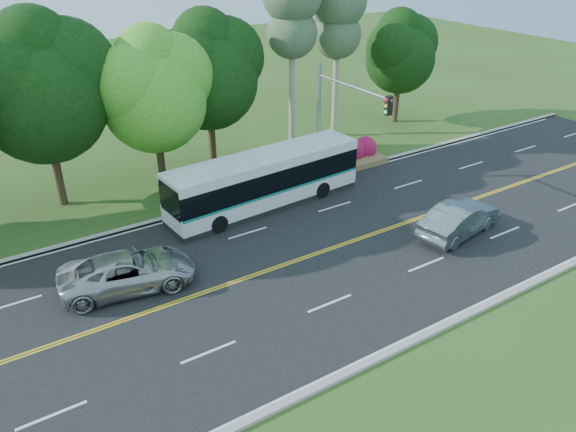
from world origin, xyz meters
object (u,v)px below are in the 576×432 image
sedan (459,219)px  suv (128,272)px  transit_bus (265,181)px  traffic_signal (339,112)px

sedan → suv: sedan is taller
sedan → suv: (-15.44, 4.35, -0.03)m
suv → transit_bus: bearing=-57.5°
transit_bus → suv: bearing=-161.9°
traffic_signal → sedan: traffic_signal is taller
transit_bus → suv: (-8.90, -3.64, -0.67)m
sedan → suv: size_ratio=0.88×
traffic_signal → transit_bus: traffic_signal is taller
traffic_signal → suv: (-13.55, -3.32, -3.86)m
traffic_signal → sedan: (1.89, -7.67, -3.83)m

